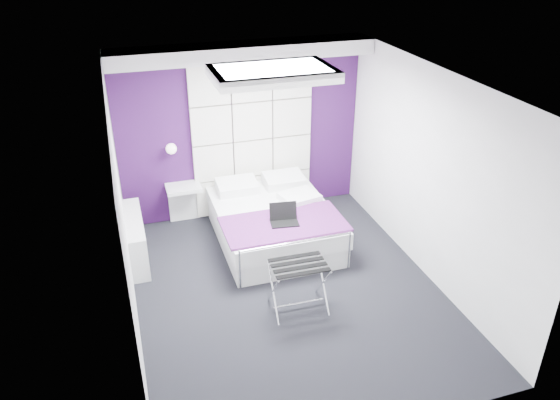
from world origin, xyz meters
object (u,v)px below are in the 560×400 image
bed (273,223)px  nightstand (183,187)px  wall_lamp (171,148)px  radiator (136,239)px  luggage_rack (298,287)px  laptop (283,218)px

bed → nightstand: 1.43m
wall_lamp → bed: 1.77m
radiator → nightstand: size_ratio=2.42×
nightstand → luggage_rack: (0.94, -2.37, -0.30)m
nightstand → luggage_rack: nightstand is taller
bed → nightstand: bearing=142.6°
radiator → nightstand: nightstand is taller
luggage_rack → nightstand: bearing=113.1°
wall_lamp → radiator: size_ratio=0.12×
bed → wall_lamp: bearing=144.1°
nightstand → laptop: laptop is taller
laptop → bed: bearing=98.0°
nightstand → laptop: 1.69m
wall_lamp → bed: size_ratio=0.08×
bed → luggage_rack: 1.54m
bed → laptop: (0.00, -0.43, 0.32)m
bed → luggage_rack: bed is taller
radiator → nightstand: bearing=43.5°
wall_lamp → laptop: 1.90m
luggage_rack → laptop: bearing=82.8°
wall_lamp → nightstand: (0.12, -0.04, -0.62)m
wall_lamp → nightstand: wall_lamp is taller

